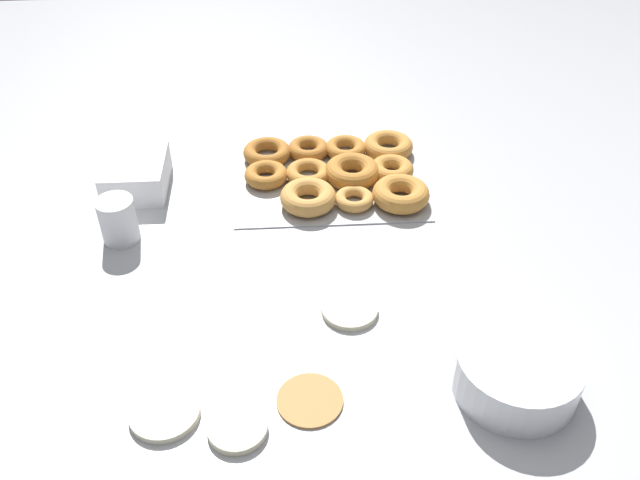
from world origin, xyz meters
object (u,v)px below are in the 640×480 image
object	(u,v)px
pancake_0	(308,399)
paper_cup	(118,220)
donut_tray	(339,172)
pancake_1	(164,412)
container_stack	(136,174)
pancake_3	(237,427)
batter_bowl	(517,372)
pancake_2	(350,309)

from	to	relation	value
pancake_0	paper_cup	bearing A→B (deg)	-50.12
donut_tray	paper_cup	distance (m)	0.46
pancake_1	container_stack	world-z (taller)	container_stack
paper_cup	pancake_0	bearing A→B (deg)	129.88
pancake_0	pancake_1	size ratio (longest dim) A/B	0.96
pancake_3	donut_tray	world-z (taller)	donut_tray
pancake_1	batter_bowl	xyz separation A→B (m)	(-0.52, -0.02, 0.03)
donut_tray	container_stack	xyz separation A→B (m)	(0.42, 0.00, 0.01)
container_stack	paper_cup	xyz separation A→B (m)	(0.01, 0.17, 0.01)
pancake_1	batter_bowl	distance (m)	0.52
pancake_0	donut_tray	world-z (taller)	donut_tray
pancake_0	container_stack	world-z (taller)	container_stack
pancake_0	pancake_3	xyz separation A→B (m)	(0.10, 0.04, 0.00)
batter_bowl	pancake_3	bearing A→B (deg)	7.05
pancake_0	donut_tray	size ratio (longest dim) A/B	0.25
pancake_1	pancake_3	xyz separation A→B (m)	(-0.11, 0.03, 0.00)
pancake_3	batter_bowl	xyz separation A→B (m)	(-0.41, -0.05, 0.03)
pancake_1	container_stack	xyz separation A→B (m)	(0.12, -0.58, 0.03)
pancake_3	batter_bowl	world-z (taller)	batter_bowl
batter_bowl	container_stack	xyz separation A→B (m)	(0.64, -0.57, -0.00)
pancake_2	batter_bowl	xyz separation A→B (m)	(-0.23, 0.18, 0.03)
donut_tray	paper_cup	xyz separation A→B (m)	(0.43, 0.17, 0.03)
pancake_1	donut_tray	size ratio (longest dim) A/B	0.26
pancake_2	pancake_3	distance (m)	0.29
pancake_2	batter_bowl	world-z (taller)	batter_bowl
pancake_2	donut_tray	distance (m)	0.39
pancake_0	container_stack	distance (m)	0.66
donut_tray	paper_cup	world-z (taller)	paper_cup
pancake_3	pancake_2	bearing A→B (deg)	-128.81
container_stack	pancake_3	bearing A→B (deg)	110.26
pancake_3	paper_cup	world-z (taller)	paper_cup
pancake_3	pancake_1	bearing A→B (deg)	-17.53
pancake_1	pancake_3	size ratio (longest dim) A/B	1.19
pancake_1	pancake_2	xyz separation A→B (m)	(-0.29, -0.19, -0.00)
donut_tray	batter_bowl	size ratio (longest dim) A/B	2.12
pancake_0	batter_bowl	distance (m)	0.31
pancake_2	container_stack	bearing A→B (deg)	-43.71
pancake_0	pancake_3	distance (m)	0.11
batter_bowl	paper_cup	world-z (taller)	paper_cup
donut_tray	batter_bowl	xyz separation A→B (m)	(-0.22, 0.57, 0.02)
pancake_3	container_stack	distance (m)	0.66
pancake_1	pancake_3	distance (m)	0.11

